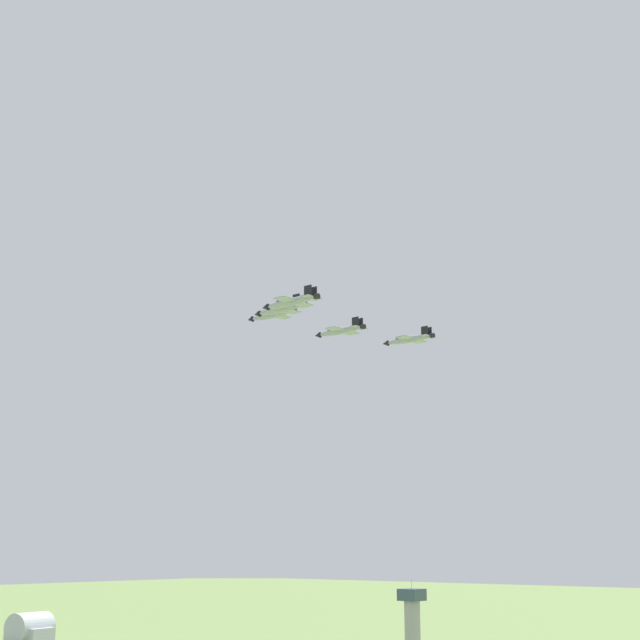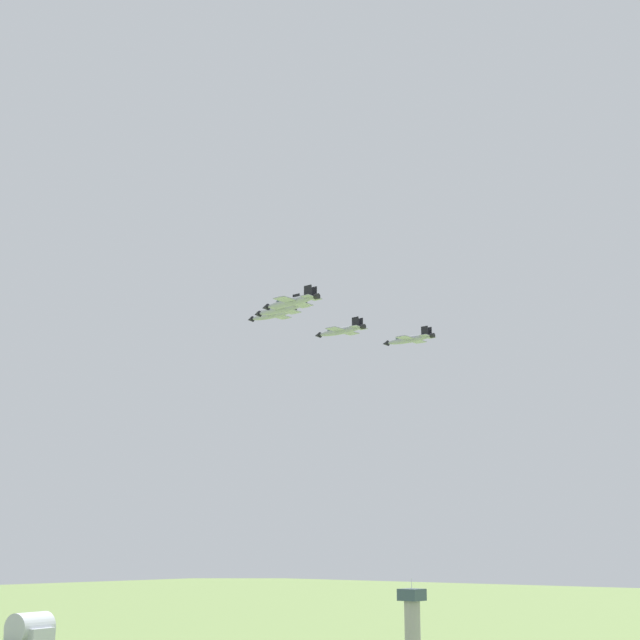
{
  "view_description": "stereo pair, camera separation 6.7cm",
  "coord_description": "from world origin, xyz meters",
  "px_view_note": "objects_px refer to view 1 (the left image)",
  "views": [
    {
      "loc": [
        176.44,
        165.58,
        32.61
      ],
      "look_at": [
        -11.55,
        10.8,
        92.1
      ],
      "focal_mm": 52.28,
      "sensor_mm": 36.0,
      "label": 1
    },
    {
      "loc": [
        176.4,
        165.63,
        32.61
      ],
      "look_at": [
        -11.55,
        10.8,
        92.1
      ],
      "focal_mm": 52.28,
      "sensor_mm": 36.0,
      "label": 2
    }
  ],
  "objects_px": {
    "jet_left_outer": "(291,302)",
    "hangar": "(30,631)",
    "control_tower": "(412,625)",
    "jet_right_wingman": "(340,331)",
    "jet_lead": "(272,315)",
    "jet_right_outer": "(409,339)",
    "jet_left_wingman": "(281,309)"
  },
  "relations": [
    {
      "from": "jet_left_wingman",
      "to": "jet_right_outer",
      "type": "height_order",
      "value": "jet_left_wingman"
    },
    {
      "from": "jet_right_wingman",
      "to": "jet_right_outer",
      "type": "height_order",
      "value": "jet_right_wingman"
    },
    {
      "from": "jet_left_outer",
      "to": "control_tower",
      "type": "bearing_deg",
      "value": -82.13
    },
    {
      "from": "control_tower",
      "to": "hangar",
      "type": "relative_size",
      "value": 1.57
    },
    {
      "from": "hangar",
      "to": "jet_left_wingman",
      "type": "xyz_separation_m",
      "value": [
        18.22,
        129.61,
        88.34
      ]
    },
    {
      "from": "control_tower",
      "to": "jet_left_wingman",
      "type": "relative_size",
      "value": 1.34
    },
    {
      "from": "control_tower",
      "to": "hangar",
      "type": "height_order",
      "value": "control_tower"
    },
    {
      "from": "jet_left_wingman",
      "to": "jet_right_wingman",
      "type": "xyz_separation_m",
      "value": [
        -24.96,
        0.18,
        -1.42
      ]
    },
    {
      "from": "control_tower",
      "to": "jet_right_wingman",
      "type": "relative_size",
      "value": 1.33
    },
    {
      "from": "control_tower",
      "to": "jet_left_outer",
      "type": "xyz_separation_m",
      "value": [
        61.53,
        8.46,
        78.44
      ]
    },
    {
      "from": "jet_right_wingman",
      "to": "jet_right_outer",
      "type": "bearing_deg",
      "value": -138.54
    },
    {
      "from": "jet_left_outer",
      "to": "jet_right_outer",
      "type": "xyz_separation_m",
      "value": [
        -49.92,
        0.36,
        -0.77
      ]
    },
    {
      "from": "jet_left_wingman",
      "to": "jet_left_outer",
      "type": "height_order",
      "value": "jet_left_wingman"
    },
    {
      "from": "jet_left_wingman",
      "to": "jet_right_outer",
      "type": "relative_size",
      "value": 1.03
    },
    {
      "from": "jet_right_wingman",
      "to": "jet_lead",
      "type": "bearing_deg",
      "value": 41.46
    },
    {
      "from": "control_tower",
      "to": "hangar",
      "type": "distance_m",
      "value": 139.34
    },
    {
      "from": "control_tower",
      "to": "jet_right_outer",
      "type": "xyz_separation_m",
      "value": [
        11.61,
        8.82,
        77.67
      ]
    },
    {
      "from": "control_tower",
      "to": "jet_lead",
      "type": "relative_size",
      "value": 1.33
    },
    {
      "from": "jet_lead",
      "to": "jet_right_wingman",
      "type": "xyz_separation_m",
      "value": [
        -12.38,
        14.77,
        -4.63
      ]
    },
    {
      "from": "jet_left_outer",
      "to": "hangar",
      "type": "bearing_deg",
      "value": -12.02
    },
    {
      "from": "jet_lead",
      "to": "jet_right_wingman",
      "type": "distance_m",
      "value": 19.82
    },
    {
      "from": "jet_lead",
      "to": "jet_left_outer",
      "type": "height_order",
      "value": "jet_lead"
    },
    {
      "from": "hangar",
      "to": "jet_left_outer",
      "type": "bearing_deg",
      "value": 158.2
    },
    {
      "from": "control_tower",
      "to": "hangar",
      "type": "xyz_separation_m",
      "value": [
        30.73,
        -135.74,
        -6.83
      ]
    },
    {
      "from": "hangar",
      "to": "jet_right_outer",
      "type": "height_order",
      "value": "jet_right_outer"
    },
    {
      "from": "control_tower",
      "to": "jet_right_wingman",
      "type": "height_order",
      "value": "jet_right_wingman"
    },
    {
      "from": "control_tower",
      "to": "jet_lead",
      "type": "xyz_separation_m",
      "value": [
        36.36,
        -20.72,
        84.73
      ]
    },
    {
      "from": "jet_left_wingman",
      "to": "jet_left_outer",
      "type": "bearing_deg",
      "value": 139.02
    },
    {
      "from": "jet_lead",
      "to": "jet_left_wingman",
      "type": "xyz_separation_m",
      "value": [
        12.58,
        14.59,
        -3.22
      ]
    },
    {
      "from": "jet_left_wingman",
      "to": "jet_left_outer",
      "type": "xyz_separation_m",
      "value": [
        12.58,
        14.59,
        -3.07
      ]
    },
    {
      "from": "control_tower",
      "to": "jet_left_wingman",
      "type": "distance_m",
      "value": 95.28
    },
    {
      "from": "jet_lead",
      "to": "jet_left_outer",
      "type": "bearing_deg",
      "value": 139.26
    }
  ]
}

